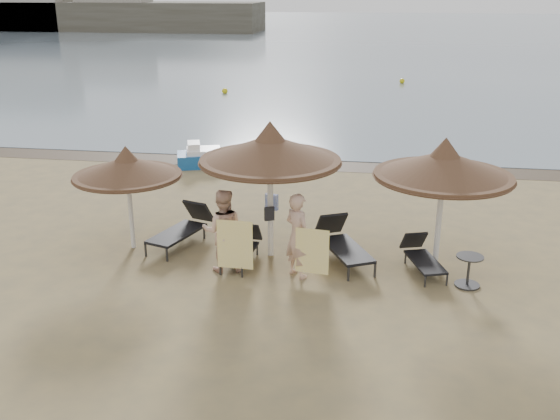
% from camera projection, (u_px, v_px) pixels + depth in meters
% --- Properties ---
extents(ground, '(160.00, 160.00, 0.00)m').
position_uv_depth(ground, '(272.00, 276.00, 13.99)').
color(ground, olive).
rests_on(ground, ground).
extents(sea, '(200.00, 140.00, 0.03)m').
position_uv_depth(sea, '(366.00, 32.00, 88.37)').
color(sea, slate).
rests_on(sea, ground).
extents(wet_sand_strip, '(200.00, 1.60, 0.01)m').
position_uv_depth(wet_sand_strip, '(315.00, 165.00, 22.73)').
color(wet_sand_strip, '#453624').
rests_on(wet_sand_strip, ground).
extents(far_shore, '(150.00, 54.80, 12.00)m').
position_uv_depth(far_shore, '(189.00, 10.00, 89.01)').
color(far_shore, '#565246').
rests_on(far_shore, ground).
extents(palapa_left, '(2.62, 2.62, 2.60)m').
position_uv_depth(palapa_left, '(127.00, 167.00, 14.85)').
color(palapa_left, silver).
rests_on(palapa_left, ground).
extents(palapa_center, '(3.31, 3.31, 3.28)m').
position_uv_depth(palapa_center, '(270.00, 150.00, 14.23)').
color(palapa_center, silver).
rests_on(palapa_center, ground).
extents(palapa_right, '(3.09, 3.09, 3.07)m').
position_uv_depth(palapa_right, '(444.00, 165.00, 13.63)').
color(palapa_right, silver).
rests_on(palapa_right, ground).
extents(lounger_far_left, '(1.31, 2.21, 0.94)m').
position_uv_depth(lounger_far_left, '(183.00, 227.00, 15.70)').
color(lounger_far_left, '#313233').
rests_on(lounger_far_left, ground).
extents(lounger_near_left, '(0.70, 1.73, 0.76)m').
position_uv_depth(lounger_near_left, '(243.00, 247.00, 14.72)').
color(lounger_near_left, '#313233').
rests_on(lounger_near_left, ground).
extents(lounger_near_right, '(1.58, 2.23, 0.96)m').
position_uv_depth(lounger_near_right, '(342.00, 242.00, 14.75)').
color(lounger_near_right, '#313233').
rests_on(lounger_near_right, ground).
extents(lounger_far_right, '(1.02, 1.74, 0.74)m').
position_uv_depth(lounger_far_right, '(422.00, 256.00, 14.24)').
color(lounger_far_right, '#313233').
rests_on(lounger_far_right, ground).
extents(side_table, '(0.58, 0.58, 0.70)m').
position_uv_depth(side_table, '(468.00, 272.00, 13.44)').
color(side_table, '#313233').
rests_on(side_table, ground).
extents(person_left, '(1.14, 0.86, 2.24)m').
position_uv_depth(person_left, '(223.00, 224.00, 13.95)').
color(person_left, tan).
rests_on(person_left, ground).
extents(person_right, '(1.22, 1.19, 2.25)m').
position_uv_depth(person_right, '(298.00, 229.00, 13.65)').
color(person_right, tan).
rests_on(person_right, ground).
extents(towel_left, '(0.81, 0.05, 1.14)m').
position_uv_depth(towel_left, '(235.00, 245.00, 13.69)').
color(towel_left, yellow).
rests_on(towel_left, ground).
extents(towel_right, '(0.74, 0.11, 1.04)m').
position_uv_depth(towel_right, '(312.00, 251.00, 13.50)').
color(towel_right, yellow).
rests_on(towel_right, ground).
extents(bag_patterned, '(0.33, 0.18, 0.39)m').
position_uv_depth(bag_patterned, '(272.00, 202.00, 14.84)').
color(bag_patterned, white).
rests_on(bag_patterned, ground).
extents(bag_dark, '(0.24, 0.17, 0.33)m').
position_uv_depth(bag_dark, '(269.00, 214.00, 14.59)').
color(bag_dark, black).
rests_on(bag_dark, ground).
extents(pedal_boat, '(2.13, 1.63, 0.88)m').
position_uv_depth(pedal_boat, '(203.00, 157.00, 22.50)').
color(pedal_boat, '#185599').
rests_on(pedal_boat, ground).
extents(buoy_left, '(0.35, 0.35, 0.35)m').
position_uv_depth(buoy_left, '(225.00, 91.00, 37.66)').
color(buoy_left, '#D3C10E').
rests_on(buoy_left, ground).
extents(buoy_mid, '(0.35, 0.35, 0.35)m').
position_uv_depth(buoy_mid, '(402.00, 81.00, 41.61)').
color(buoy_mid, '#D3C10E').
rests_on(buoy_mid, ground).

